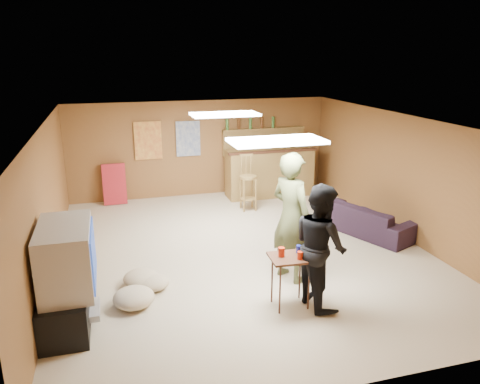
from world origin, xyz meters
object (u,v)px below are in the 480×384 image
object	(u,v)px
tv_body	(66,257)
bar_counter	(269,173)
person_olive	(291,217)
person_black	(320,246)
sofa	(365,218)
tray_table	(290,281)

from	to	relation	value
tv_body	bar_counter	bearing A→B (deg)	47.00
person_olive	person_black	size ratio (longest dim) A/B	1.15
person_black	sofa	size ratio (longest dim) A/B	0.88
bar_counter	person_black	distance (m)	4.94
bar_counter	tray_table	world-z (taller)	bar_counter
tv_body	tray_table	size ratio (longest dim) A/B	1.54
person_black	tray_table	world-z (taller)	person_black
person_olive	person_black	world-z (taller)	person_olive
bar_counter	person_olive	bearing A→B (deg)	-105.19
bar_counter	sofa	distance (m)	2.88
sofa	bar_counter	bearing A→B (deg)	-3.83
person_black	sofa	xyz separation A→B (m)	(1.94, 2.12, -0.56)
bar_counter	sofa	xyz separation A→B (m)	(0.93, -2.71, -0.27)
person_black	tray_table	size ratio (longest dim) A/B	2.33
tv_body	person_black	distance (m)	3.17
tv_body	person_olive	distance (m)	3.08
tv_body	person_black	size ratio (longest dim) A/B	0.66
tv_body	bar_counter	xyz separation A→B (m)	(4.15, 4.45, -0.35)
tv_body	tray_table	world-z (taller)	tv_body
tv_body	sofa	bearing A→B (deg)	18.86
tv_body	bar_counter	size ratio (longest dim) A/B	0.55
bar_counter	person_olive	size ratio (longest dim) A/B	1.04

